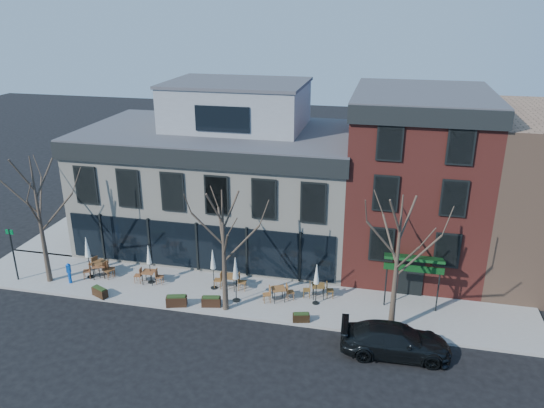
% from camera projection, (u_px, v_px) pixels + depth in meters
% --- Properties ---
extents(ground, '(120.00, 120.00, 0.00)m').
position_uv_depth(ground, '(199.00, 273.00, 33.75)').
color(ground, black).
rests_on(ground, ground).
extents(sidewalk_front, '(33.50, 4.70, 0.15)m').
position_uv_depth(sidewalk_front, '(239.00, 295.00, 31.10)').
color(sidewalk_front, gray).
rests_on(sidewalk_front, ground).
extents(sidewalk_side, '(4.50, 12.00, 0.15)m').
position_uv_depth(sidewalk_side, '(90.00, 221.00, 41.50)').
color(sidewalk_side, gray).
rests_on(sidewalk_side, ground).
extents(corner_building, '(18.39, 10.39, 11.10)m').
position_uv_depth(corner_building, '(222.00, 178.00, 36.68)').
color(corner_building, beige).
rests_on(corner_building, ground).
extents(red_brick_building, '(8.20, 11.78, 11.18)m').
position_uv_depth(red_brick_building, '(416.00, 179.00, 33.62)').
color(red_brick_building, maroon).
rests_on(red_brick_building, ground).
extents(tree_corner, '(3.93, 3.98, 7.92)m').
position_uv_depth(tree_corner, '(40.00, 219.00, 31.06)').
color(tree_corner, '#382B21').
rests_on(tree_corner, sidewalk_front).
extents(tree_mid, '(3.50, 3.55, 7.04)m').
position_uv_depth(tree_mid, '(224.00, 250.00, 28.23)').
color(tree_mid, '#382B21').
rests_on(tree_mid, sidewalk_front).
extents(tree_right, '(3.72, 3.77, 7.48)m').
position_uv_depth(tree_right, '(397.00, 263.00, 26.30)').
color(tree_right, '#382B21').
rests_on(tree_right, sidewalk_front).
extents(sign_pole, '(0.50, 0.10, 3.40)m').
position_uv_depth(sign_pole, '(13.00, 251.00, 31.98)').
color(sign_pole, black).
rests_on(sign_pole, sidewalk_front).
extents(parked_sedan, '(5.41, 2.45, 1.54)m').
position_uv_depth(parked_sedan, '(395.00, 341.00, 25.72)').
color(parked_sedan, black).
rests_on(parked_sedan, ground).
extents(call_box, '(0.27, 0.27, 1.34)m').
position_uv_depth(call_box, '(69.00, 272.00, 32.02)').
color(call_box, '#0D49B2').
rests_on(call_box, sidewalk_front).
extents(cafe_set_0, '(1.96, 1.24, 1.02)m').
position_uv_depth(cafe_set_0, '(99.00, 269.00, 32.76)').
color(cafe_set_0, brown).
rests_on(cafe_set_0, sidewalk_front).
extents(cafe_set_1, '(2.02, 1.27, 1.05)m').
position_uv_depth(cafe_set_1, '(100.00, 267.00, 33.06)').
color(cafe_set_1, brown).
rests_on(cafe_set_1, sidewalk_front).
extents(cafe_set_2, '(1.86, 0.80, 0.96)m').
position_uv_depth(cafe_set_2, '(149.00, 276.00, 32.08)').
color(cafe_set_2, brown).
rests_on(cafe_set_2, sidewalk_front).
extents(cafe_set_3, '(2.00, 0.83, 1.05)m').
position_uv_depth(cafe_set_3, '(230.00, 281.00, 31.42)').
color(cafe_set_3, brown).
rests_on(cafe_set_3, sidewalk_front).
extents(cafe_set_4, '(1.86, 1.19, 0.97)m').
position_uv_depth(cafe_set_4, '(279.00, 293.00, 30.18)').
color(cafe_set_4, brown).
rests_on(cafe_set_4, sidewalk_front).
extents(cafe_set_5, '(1.85, 0.85, 0.95)m').
position_uv_depth(cafe_set_5, '(318.00, 290.00, 30.52)').
color(cafe_set_5, brown).
rests_on(cafe_set_5, sidewalk_front).
extents(umbrella_0, '(0.43, 0.43, 2.71)m').
position_uv_depth(umbrella_0, '(87.00, 249.00, 32.25)').
color(umbrella_0, black).
rests_on(umbrella_0, sidewalk_front).
extents(umbrella_1, '(0.40, 0.40, 2.48)m').
position_uv_depth(umbrella_1, '(149.00, 257.00, 31.68)').
color(umbrella_1, black).
rests_on(umbrella_1, sidewalk_front).
extents(umbrella_2, '(0.41, 0.41, 2.54)m').
position_uv_depth(umbrella_2, '(213.00, 261.00, 31.02)').
color(umbrella_2, black).
rests_on(umbrella_2, sidewalk_front).
extents(umbrella_3, '(0.44, 0.44, 2.76)m').
position_uv_depth(umbrella_3, '(236.00, 270.00, 29.64)').
color(umbrella_3, black).
rests_on(umbrella_3, sidewalk_front).
extents(umbrella_4, '(0.39, 0.39, 2.47)m').
position_uv_depth(umbrella_4, '(317.00, 276.00, 29.44)').
color(umbrella_4, black).
rests_on(umbrella_4, sidewalk_front).
extents(planter_0, '(1.09, 0.78, 0.57)m').
position_uv_depth(planter_0, '(100.00, 292.00, 30.70)').
color(planter_0, black).
rests_on(planter_0, sidewalk_front).
extents(planter_1, '(1.23, 0.75, 0.64)m').
position_uv_depth(planter_1, '(177.00, 301.00, 29.71)').
color(planter_1, '#321D10').
rests_on(planter_1, sidewalk_front).
extents(planter_2, '(1.12, 0.63, 0.59)m').
position_uv_depth(planter_2, '(211.00, 301.00, 29.71)').
color(planter_2, black).
rests_on(planter_2, sidewalk_front).
extents(planter_3, '(0.95, 0.57, 0.50)m').
position_uv_depth(planter_3, '(301.00, 317.00, 28.29)').
color(planter_3, black).
rests_on(planter_3, sidewalk_front).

